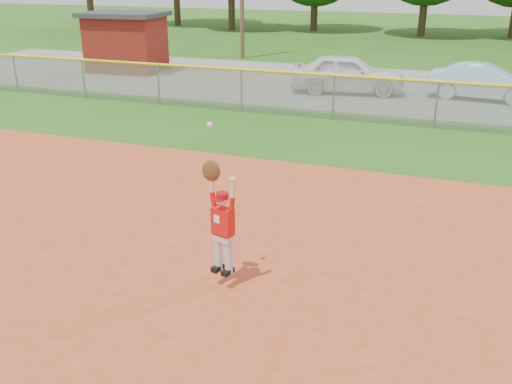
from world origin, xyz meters
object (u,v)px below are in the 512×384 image
car_blue (484,82)px  car_white_a (348,74)px  utility_shed (126,42)px  ballplayer (221,219)px

car_blue → car_white_a: bearing=101.5°
car_blue → utility_shed: 16.57m
ballplayer → car_blue: bearing=76.3°
car_white_a → utility_shed: bearing=73.2°
car_blue → utility_shed: (-16.52, 1.00, 0.74)m
car_white_a → utility_shed: utility_shed is taller
car_white_a → ballplayer: size_ratio=1.87×
car_white_a → utility_shed: size_ratio=1.14×
utility_shed → ballplayer: utility_shed is taller
utility_shed → ballplayer: size_ratio=1.64×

